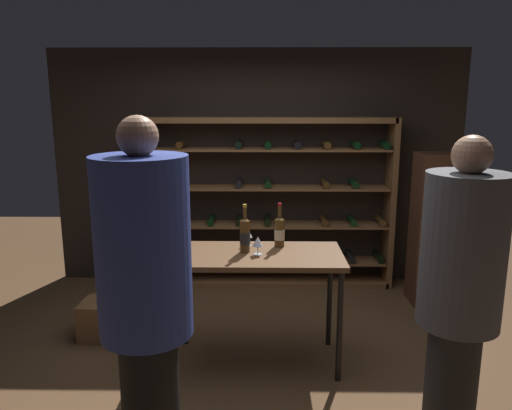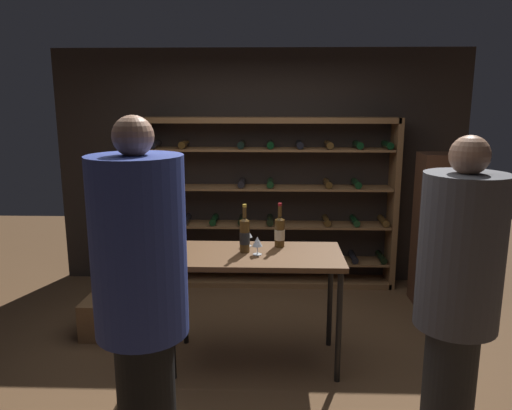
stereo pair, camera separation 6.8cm
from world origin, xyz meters
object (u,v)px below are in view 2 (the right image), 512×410
Objects in this scene: wine_rack at (271,204)px; wine_glass_stemmed_right at (247,233)px; person_bystander_dark_jacket at (458,287)px; tasting_table at (256,265)px; wine_bottle_gold_foil at (245,235)px; display_cabinet at (438,230)px; wine_glass_stemmed_left at (257,242)px; wine_crate at (111,318)px; person_guest_plum_blouse at (141,290)px; wine_bottle_amber_reserve at (280,231)px.

wine_glass_stemmed_right is at bearing -97.13° from wine_rack.
person_bystander_dark_jacket reaches higher than wine_rack.
tasting_table is 3.51× the size of wine_bottle_gold_foil.
wine_rack is 1.69m from wine_bottle_gold_foil.
display_cabinet is at bearing -15.68° from wine_rack.
wine_rack reaches higher than display_cabinet.
person_bystander_dark_jacket is at bearing -39.49° from wine_bottle_gold_foil.
wine_glass_stemmed_left is at bearing -93.35° from wine_rack.
wine_glass_stemmed_left is at bearing -71.44° from tasting_table.
wine_crate is 3.28m from display_cabinet.
wine_rack is 2.08m from wine_crate.
person_bystander_dark_jacket is at bearing -29.33° from wine_crate.
display_cabinet is (2.37, 2.48, -0.33)m from person_guest_plum_blouse.
wine_rack is 1.77m from display_cabinet.
wine_glass_stemmed_left reaches higher than wine_crate.
display_cabinet is (1.81, 1.23, -0.04)m from tasting_table.
person_guest_plum_blouse is at bearing -114.20° from tasting_table.
wine_rack is at bearing 164.32° from display_cabinet.
tasting_table is at bearing -93.77° from wine_rack.
wine_bottle_amber_reserve is 2.41× the size of wine_glass_stemmed_right.
wine_glass_stemmed_right is at bearing -151.05° from display_cabinet.
person_guest_plum_blouse is 14.01× the size of wine_glass_stemmed_left.
wine_glass_stemmed_left is at bearing -128.88° from wine_bottle_amber_reserve.
tasting_table is at bearing -16.60° from wine_crate.
tasting_table is at bearing 108.56° from wine_glass_stemmed_left.
tasting_table is at bearing -145.80° from display_cabinet.
wine_bottle_gold_foil reaches higher than wine_crate.
wine_glass_stemmed_left is at bearing -67.95° from wine_glass_stemmed_right.
wine_crate is at bearing 163.72° from wine_bottle_gold_foil.
display_cabinet reaches higher than wine_crate.
wine_rack is 1.46× the size of person_bystander_dark_jacket.
person_bystander_dark_jacket reaches higher than wine_crate.
wine_rack reaches higher than wine_bottle_amber_reserve.
wine_bottle_gold_foil is at bearing -96.89° from wine_rack.
person_bystander_dark_jacket is 1.22× the size of display_cabinet.
display_cabinet is 2.21m from wine_glass_stemmed_left.
wine_bottle_amber_reserve is (-0.98, 1.18, -0.00)m from person_bystander_dark_jacket.
wine_bottle_amber_reserve is (1.49, -0.21, 0.87)m from wine_crate.
wine_glass_stemmed_left is 0.24m from wine_glass_stemmed_right.
person_guest_plum_blouse is (-0.67, -2.95, 0.17)m from wine_rack.
display_cabinet reaches higher than wine_bottle_amber_reserve.
wine_glass_stemmed_right is (-0.26, 0.00, -0.02)m from wine_bottle_amber_reserve.
wine_crate is at bearing -137.25° from wine_rack.
person_guest_plum_blouse is 1.35m from wine_glass_stemmed_left.
wine_bottle_gold_foil is 2.54× the size of wine_glass_stemmed_right.
wine_bottle_gold_foil is (-1.26, 1.03, 0.01)m from person_bystander_dark_jacket.
display_cabinet is 10.88× the size of wine_glass_stemmed_left.
wine_rack is 7.28× the size of wine_bottle_gold_foil.
wine_rack is 1.71m from tasting_table.
wine_rack is at bearing 86.65° from wine_glass_stemmed_left.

